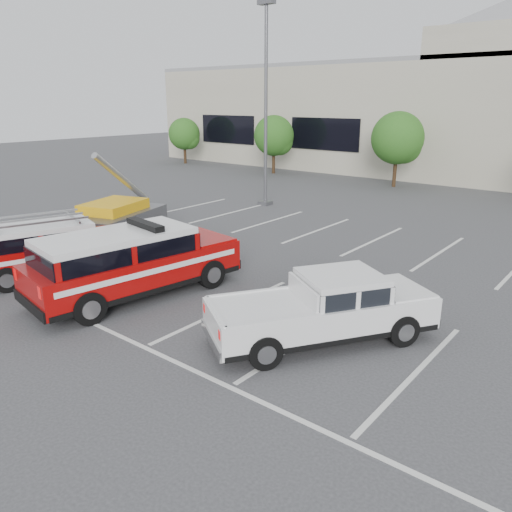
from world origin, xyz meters
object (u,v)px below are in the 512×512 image
(tree_left, at_px, (275,137))
(utility_rig, at_px, (111,223))
(light_pole_left, at_px, (266,107))
(ladder_suv, at_px, (50,252))
(tree_mid_left, at_px, (399,140))
(tree_far_left, at_px, (185,135))
(fire_chief_suv, at_px, (132,267))
(white_pickup, at_px, (323,315))

(tree_left, distance_m, utility_rig, 20.93)
(light_pole_left, distance_m, ladder_suv, 14.25)
(tree_mid_left, xyz_separation_m, ladder_suv, (-1.51, -23.51, -2.25))
(tree_mid_left, relative_size, light_pole_left, 0.47)
(tree_left, distance_m, ladder_suv, 25.08)
(tree_far_left, height_order, light_pole_left, light_pole_left)
(tree_left, relative_size, light_pole_left, 0.43)
(light_pole_left, bearing_deg, tree_mid_left, 72.90)
(light_pole_left, relative_size, fire_chief_suv, 1.60)
(tree_far_left, relative_size, tree_left, 0.90)
(tree_left, bearing_deg, ladder_suv, -70.15)
(fire_chief_suv, relative_size, ladder_suv, 1.19)
(tree_left, xyz_separation_m, utility_rig, (6.53, -19.78, -2.04))
(tree_left, bearing_deg, tree_far_left, -180.00)
(tree_left, bearing_deg, light_pole_left, -55.48)
(light_pole_left, bearing_deg, ladder_suv, -83.32)
(tree_left, relative_size, utility_rig, 0.90)
(light_pole_left, distance_m, white_pickup, 16.82)
(tree_far_left, relative_size, ladder_suv, 0.75)
(tree_mid_left, distance_m, ladder_suv, 23.67)
(tree_mid_left, height_order, utility_rig, tree_mid_left)
(tree_far_left, height_order, utility_rig, tree_far_left)
(light_pole_left, distance_m, fire_chief_suv, 14.57)
(tree_mid_left, xyz_separation_m, white_pickup, (7.94, -21.91, -2.39))
(tree_far_left, relative_size, tree_mid_left, 0.82)
(tree_left, height_order, light_pole_left, light_pole_left)
(tree_left, xyz_separation_m, fire_chief_suv, (12.07, -22.97, -1.89))
(light_pole_left, relative_size, white_pickup, 1.87)
(tree_far_left, height_order, tree_mid_left, tree_mid_left)
(tree_far_left, height_order, ladder_suv, tree_far_left)
(tree_far_left, xyz_separation_m, tree_mid_left, (20.00, 0.00, 0.54))
(utility_rig, bearing_deg, fire_chief_suv, -47.25)
(light_pole_left, distance_m, utility_rig, 10.71)
(tree_mid_left, bearing_deg, light_pole_left, -107.10)
(tree_left, height_order, utility_rig, tree_left)
(tree_mid_left, bearing_deg, utility_rig, -99.94)
(tree_mid_left, xyz_separation_m, utility_rig, (-3.47, -19.78, -2.31))
(fire_chief_suv, relative_size, utility_rig, 1.30)
(fire_chief_suv, bearing_deg, white_pickup, 19.13)
(tree_far_left, height_order, tree_left, tree_left)
(utility_rig, bearing_deg, tree_mid_left, 62.78)
(tree_left, relative_size, tree_mid_left, 0.91)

